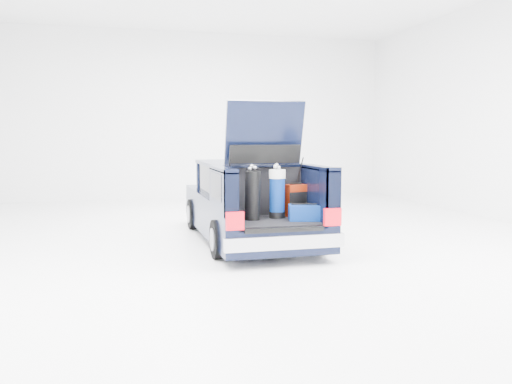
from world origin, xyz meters
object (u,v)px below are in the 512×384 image
object	(u,v)px
black_golf_bag	(253,195)
blue_duffel	(305,213)
blue_golf_bag	(277,193)
car	(248,203)
red_suitcase	(296,200)

from	to	relation	value
black_golf_bag	blue_duffel	size ratio (longest dim) A/B	1.53
blue_golf_bag	blue_duffel	bearing A→B (deg)	-43.26
car	blue_golf_bag	size ratio (longest dim) A/B	5.29
car	black_golf_bag	size ratio (longest dim) A/B	5.41
black_golf_bag	blue_golf_bag	size ratio (longest dim) A/B	0.98
car	red_suitcase	world-z (taller)	car
black_golf_bag	blue_duffel	bearing A→B (deg)	-32.13
red_suitcase	black_golf_bag	distance (m)	0.83
car	red_suitcase	xyz separation A→B (m)	(0.50, -1.27, 0.19)
car	blue_golf_bag	distance (m)	1.42
blue_golf_bag	blue_duffel	size ratio (longest dim) A/B	1.56
car	blue_duffel	distance (m)	1.80
red_suitcase	blue_golf_bag	bearing A→B (deg)	-176.74
car	blue_golf_bag	world-z (taller)	car
black_golf_bag	blue_duffel	xyz separation A→B (m)	(0.79, -0.24, -0.27)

